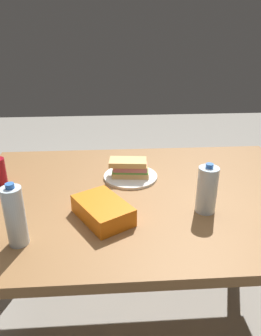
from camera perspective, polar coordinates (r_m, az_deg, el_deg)
name	(u,v)px	position (r m, az deg, el deg)	size (l,w,h in m)	color
ground_plane	(140,320)	(1.91, 1.75, -24.98)	(8.00, 8.00, 0.00)	gray
dining_table	(142,211)	(1.46, 2.09, -7.52)	(1.48, 1.04, 0.77)	olive
paper_plate	(130,176)	(1.54, 0.00, -1.48)	(0.25, 0.25, 0.01)	white
sandwich	(130,168)	(1.52, -0.14, 0.07)	(0.19, 0.11, 0.08)	#DBB26B
chip_bag	(103,210)	(1.23, -4.86, -7.37)	(0.23, 0.15, 0.07)	orange
water_bottle_tall	(15,216)	(1.13, -19.49, -7.93)	(0.07, 0.07, 0.22)	silver
water_bottle_spare	(207,190)	(1.28, 13.18, -3.68)	(0.08, 0.08, 0.20)	silver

